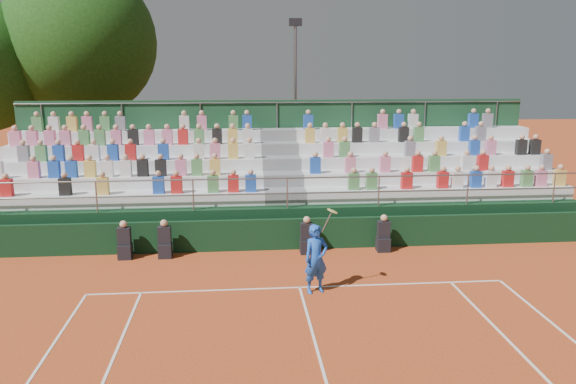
{
  "coord_description": "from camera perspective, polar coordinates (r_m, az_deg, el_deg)",
  "views": [
    {
      "loc": [
        -1.52,
        -13.79,
        5.71
      ],
      "look_at": [
        0.0,
        3.5,
        1.8
      ],
      "focal_mm": 35.0,
      "sensor_mm": 36.0,
      "label": 1
    }
  ],
  "objects": [
    {
      "name": "floodlight_mast",
      "position": [
        27.48,
        0.74,
        10.41
      ],
      "size": [
        0.6,
        0.25,
        7.89
      ],
      "color": "gray",
      "rests_on": "ground"
    },
    {
      "name": "courtside_wall",
      "position": [
        17.83,
        0.08,
        -4.29
      ],
      "size": [
        20.0,
        0.15,
        1.0
      ],
      "primitive_type": "cube",
      "color": "black",
      "rests_on": "ground"
    },
    {
      "name": "grandstand",
      "position": [
        20.8,
        -0.77,
        -0.14
      ],
      "size": [
        20.0,
        5.2,
        4.4
      ],
      "color": "black",
      "rests_on": "ground"
    },
    {
      "name": "line_officials",
      "position": [
        17.35,
        -4.23,
        -4.9
      ],
      "size": [
        8.36,
        0.4,
        1.19
      ],
      "color": "black",
      "rests_on": "ground"
    },
    {
      "name": "tennis_player",
      "position": [
        14.43,
        2.88,
        -6.78
      ],
      "size": [
        0.91,
        0.62,
        2.22
      ],
      "color": "blue",
      "rests_on": "ground"
    },
    {
      "name": "tree_east",
      "position": [
        29.02,
        -20.37,
        14.09
      ],
      "size": [
        7.13,
        7.13,
        10.38
      ],
      "color": "#362313",
      "rests_on": "ground"
    },
    {
      "name": "ground",
      "position": [
        15.0,
        1.19,
        -9.68
      ],
      "size": [
        90.0,
        90.0,
        0.0
      ],
      "primitive_type": "plane",
      "color": "#BC4A1F",
      "rests_on": "ground"
    }
  ]
}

